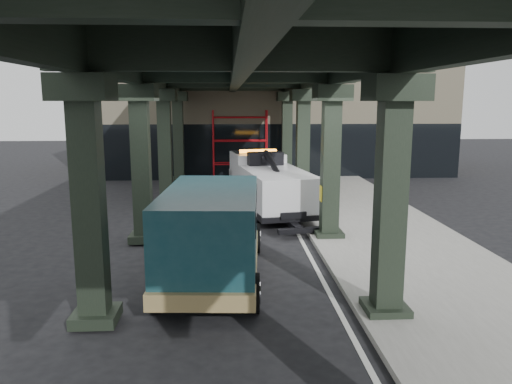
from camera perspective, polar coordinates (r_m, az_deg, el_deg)
name	(u,v)px	position (r m, az deg, el deg)	size (l,w,h in m)	color
ground	(253,260)	(14.45, -0.39, -7.79)	(90.00, 90.00, 0.00)	black
sidewalk	(385,237)	(17.13, 14.54, -4.96)	(5.00, 40.00, 0.15)	gray
lane_stripe	(301,240)	(16.52, 5.20, -5.48)	(0.12, 38.00, 0.01)	silver
viaduct	(236,69)	(15.75, -2.28, 13.84)	(7.40, 32.00, 6.40)	black
building	(268,109)	(33.83, 1.35, 9.50)	(22.00, 10.00, 8.00)	#C6B793
scaffolding	(240,144)	(28.47, -1.85, 5.53)	(3.08, 0.88, 4.00)	#AB0D14
tow_truck	(267,181)	(20.66, 1.26, 1.24)	(3.26, 7.90, 2.52)	black
towed_van	(213,231)	(12.52, -4.98, -4.51)	(2.72, 6.08, 2.41)	#11373F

